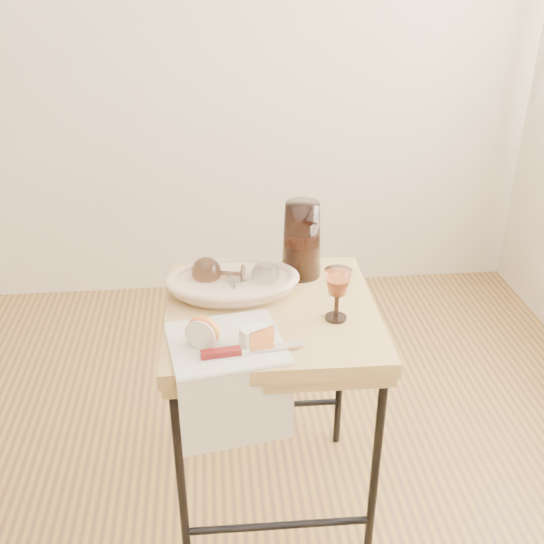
{
  "coord_description": "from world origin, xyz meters",
  "views": [
    {
      "loc": [
        0.26,
        -1.17,
        1.63
      ],
      "look_at": [
        0.41,
        0.3,
        0.85
      ],
      "focal_mm": 42.13,
      "sensor_mm": 36.0,
      "label": 1
    }
  ],
  "objects_px": {
    "side_table": "(271,412)",
    "pitcher": "(302,239)",
    "bread_basket": "(233,284)",
    "wine_goblet": "(337,295)",
    "tea_towel": "(226,342)",
    "table_knife": "(248,349)",
    "goblet_lying_a": "(222,273)",
    "apple_half": "(204,331)",
    "goblet_lying_b": "(251,278)"
  },
  "relations": [
    {
      "from": "goblet_lying_a",
      "to": "table_knife",
      "type": "relative_size",
      "value": 0.56
    },
    {
      "from": "goblet_lying_a",
      "to": "goblet_lying_b",
      "type": "height_order",
      "value": "goblet_lying_a"
    },
    {
      "from": "bread_basket",
      "to": "apple_half",
      "type": "relative_size",
      "value": 3.89
    },
    {
      "from": "goblet_lying_a",
      "to": "tea_towel",
      "type": "bearing_deg",
      "value": 103.63
    },
    {
      "from": "goblet_lying_a",
      "to": "side_table",
      "type": "bearing_deg",
      "value": 152.67
    },
    {
      "from": "tea_towel",
      "to": "bread_basket",
      "type": "distance_m",
      "value": 0.26
    },
    {
      "from": "goblet_lying_a",
      "to": "table_knife",
      "type": "xyz_separation_m",
      "value": [
        0.05,
        -0.33,
        -0.04
      ]
    },
    {
      "from": "wine_goblet",
      "to": "pitcher",
      "type": "bearing_deg",
      "value": 102.32
    },
    {
      "from": "goblet_lying_a",
      "to": "bread_basket",
      "type": "bearing_deg",
      "value": 167.1
    },
    {
      "from": "apple_half",
      "to": "table_knife",
      "type": "xyz_separation_m",
      "value": [
        0.11,
        -0.04,
        -0.03
      ]
    },
    {
      "from": "tea_towel",
      "to": "wine_goblet",
      "type": "distance_m",
      "value": 0.32
    },
    {
      "from": "goblet_lying_a",
      "to": "table_knife",
      "type": "height_order",
      "value": "goblet_lying_a"
    },
    {
      "from": "side_table",
      "to": "apple_half",
      "type": "xyz_separation_m",
      "value": [
        -0.18,
        -0.17,
        0.41
      ]
    },
    {
      "from": "side_table",
      "to": "pitcher",
      "type": "relative_size",
      "value": 2.74
    },
    {
      "from": "pitcher",
      "to": "tea_towel",
      "type": "bearing_deg",
      "value": -100.51
    },
    {
      "from": "tea_towel",
      "to": "wine_goblet",
      "type": "bearing_deg",
      "value": 7.05
    },
    {
      "from": "goblet_lying_b",
      "to": "pitcher",
      "type": "relative_size",
      "value": 0.5
    },
    {
      "from": "goblet_lying_a",
      "to": "table_knife",
      "type": "bearing_deg",
      "value": 112.88
    },
    {
      "from": "tea_towel",
      "to": "apple_half",
      "type": "xyz_separation_m",
      "value": [
        -0.05,
        -0.01,
        0.04
      ]
    },
    {
      "from": "tea_towel",
      "to": "side_table",
      "type": "bearing_deg",
      "value": 41.85
    },
    {
      "from": "pitcher",
      "to": "table_knife",
      "type": "distance_m",
      "value": 0.45
    },
    {
      "from": "goblet_lying_a",
      "to": "goblet_lying_b",
      "type": "relative_size",
      "value": 1.05
    },
    {
      "from": "side_table",
      "to": "goblet_lying_a",
      "type": "relative_size",
      "value": 5.27
    },
    {
      "from": "bread_basket",
      "to": "wine_goblet",
      "type": "bearing_deg",
      "value": -34.02
    },
    {
      "from": "bread_basket",
      "to": "goblet_lying_a",
      "type": "xyz_separation_m",
      "value": [
        -0.03,
        0.01,
        0.03
      ]
    },
    {
      "from": "side_table",
      "to": "apple_half",
      "type": "distance_m",
      "value": 0.48
    },
    {
      "from": "wine_goblet",
      "to": "table_knife",
      "type": "xyz_separation_m",
      "value": [
        -0.24,
        -0.14,
        -0.06
      ]
    },
    {
      "from": "bread_basket",
      "to": "goblet_lying_b",
      "type": "bearing_deg",
      "value": -22.76
    },
    {
      "from": "side_table",
      "to": "apple_half",
      "type": "relative_size",
      "value": 8.53
    },
    {
      "from": "tea_towel",
      "to": "table_knife",
      "type": "height_order",
      "value": "table_knife"
    },
    {
      "from": "bread_basket",
      "to": "tea_towel",
      "type": "bearing_deg",
      "value": -97.52
    },
    {
      "from": "bread_basket",
      "to": "pitcher",
      "type": "relative_size",
      "value": 1.25
    },
    {
      "from": "side_table",
      "to": "goblet_lying_a",
      "type": "height_order",
      "value": "goblet_lying_a"
    },
    {
      "from": "goblet_lying_a",
      "to": "wine_goblet",
      "type": "bearing_deg",
      "value": 161.22
    },
    {
      "from": "bread_basket",
      "to": "table_knife",
      "type": "height_order",
      "value": "bread_basket"
    },
    {
      "from": "pitcher",
      "to": "table_knife",
      "type": "relative_size",
      "value": 1.08
    },
    {
      "from": "goblet_lying_b",
      "to": "apple_half",
      "type": "bearing_deg",
      "value": -136.13
    },
    {
      "from": "side_table",
      "to": "bread_basket",
      "type": "height_order",
      "value": "bread_basket"
    },
    {
      "from": "tea_towel",
      "to": "goblet_lying_b",
      "type": "distance_m",
      "value": 0.26
    },
    {
      "from": "goblet_lying_b",
      "to": "wine_goblet",
      "type": "xyz_separation_m",
      "value": [
        0.22,
        -0.15,
        0.02
      ]
    },
    {
      "from": "goblet_lying_b",
      "to": "table_knife",
      "type": "distance_m",
      "value": 0.29
    },
    {
      "from": "bread_basket",
      "to": "goblet_lying_b",
      "type": "distance_m",
      "value": 0.06
    },
    {
      "from": "side_table",
      "to": "pitcher",
      "type": "bearing_deg",
      "value": 60.15
    },
    {
      "from": "tea_towel",
      "to": "pitcher",
      "type": "distance_m",
      "value": 0.44
    },
    {
      "from": "tea_towel",
      "to": "table_knife",
      "type": "relative_size",
      "value": 1.12
    },
    {
      "from": "goblet_lying_b",
      "to": "apple_half",
      "type": "height_order",
      "value": "goblet_lying_b"
    },
    {
      "from": "apple_half",
      "to": "goblet_lying_b",
      "type": "bearing_deg",
      "value": 85.38
    },
    {
      "from": "side_table",
      "to": "pitcher",
      "type": "xyz_separation_m",
      "value": [
        0.11,
        0.19,
        0.48
      ]
    },
    {
      "from": "pitcher",
      "to": "goblet_lying_a",
      "type": "bearing_deg",
      "value": -138.74
    },
    {
      "from": "tea_towel",
      "to": "apple_half",
      "type": "distance_m",
      "value": 0.07
    }
  ]
}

